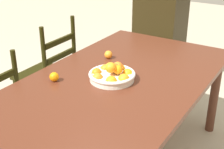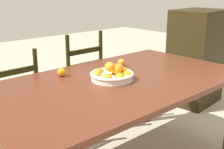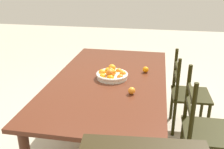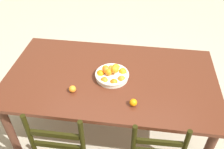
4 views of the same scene
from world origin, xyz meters
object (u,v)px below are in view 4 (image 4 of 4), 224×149
Objects in this scene: fruit_bowl at (112,74)px; orange_loose_1 at (133,103)px; orange_loose_0 at (72,89)px; dining_table at (111,83)px.

orange_loose_1 is at bearing 124.62° from fruit_bowl.
orange_loose_0 is 0.54m from orange_loose_1.
dining_table is 6.28× the size of fruit_bowl.
dining_table is 0.43m from orange_loose_1.
fruit_bowl is 0.39m from orange_loose_0.
dining_table is at bearing -55.61° from orange_loose_1.
fruit_bowl reaches higher than orange_loose_0.
orange_loose_0 is at bearing -9.36° from orange_loose_1.
dining_table is 0.13m from fruit_bowl.
fruit_bowl reaches higher than orange_loose_1.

